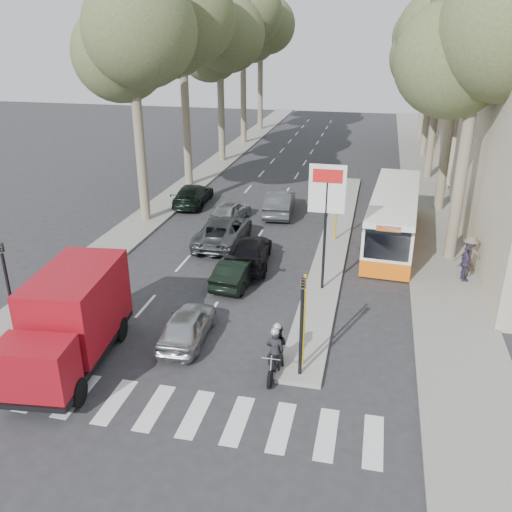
{
  "coord_description": "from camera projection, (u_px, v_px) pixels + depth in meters",
  "views": [
    {
      "loc": [
        5.14,
        -16.28,
        10.61
      ],
      "look_at": [
        0.41,
        4.5,
        1.6
      ],
      "focal_mm": 38.0,
      "sensor_mm": 36.0,
      "label": 1
    }
  ],
  "objects": [
    {
      "name": "ground",
      "position": [
        218.0,
        342.0,
        19.8
      ],
      "size": [
        120.0,
        120.0,
        0.0
      ],
      "primitive_type": "plane",
      "color": "#28282B",
      "rests_on": "ground"
    },
    {
      "name": "pedestrian_far",
      "position": [
        469.0,
        256.0,
        24.45
      ],
      "size": [
        1.28,
        0.61,
        1.94
      ],
      "primitive_type": "imported",
      "rotation": [
        0.0,
        0.0,
        3.1
      ],
      "color": "brown",
      "rests_on": "sidewalk_right"
    },
    {
      "name": "pedestrian_near",
      "position": [
        466.0,
        263.0,
        24.03
      ],
      "size": [
        0.62,
        1.04,
        1.68
      ],
      "primitive_type": "imported",
      "rotation": [
        0.0,
        0.0,
        1.72
      ],
      "color": "#3D334D",
      "rests_on": "sidewalk_right"
    },
    {
      "name": "tree_l_e",
      "position": [
        262.0,
        26.0,
        56.87
      ],
      "size": [
        7.4,
        7.2,
        14.49
      ],
      "color": "#6B604C",
      "rests_on": "ground"
    },
    {
      "name": "queue_car_e",
      "position": [
        193.0,
        195.0,
        34.89
      ],
      "size": [
        2.18,
        4.71,
        1.33
      ],
      "primitive_type": "imported",
      "rotation": [
        0.0,
        0.0,
        3.21
      ],
      "color": "black",
      "rests_on": "ground"
    },
    {
      "name": "tree_l_b",
      "position": [
        184.0,
        20.0,
        35.18
      ],
      "size": [
        7.4,
        7.2,
        14.88
      ],
      "color": "#6B604C",
      "rests_on": "ground"
    },
    {
      "name": "tree_r_e",
      "position": [
        433.0,
        30.0,
        51.69
      ],
      "size": [
        7.4,
        7.2,
        14.1
      ],
      "color": "#6B604C",
      "rests_on": "ground"
    },
    {
      "name": "tree_l_a",
      "position": [
        134.0,
        32.0,
        28.24
      ],
      "size": [
        7.4,
        7.2,
        14.1
      ],
      "color": "#6B604C",
      "rests_on": "ground"
    },
    {
      "name": "tree_l_c",
      "position": [
        221.0,
        35.0,
        42.73
      ],
      "size": [
        7.4,
        7.2,
        13.71
      ],
      "color": "#6B604C",
      "rests_on": "ground"
    },
    {
      "name": "city_bus",
      "position": [
        393.0,
        216.0,
        28.56
      ],
      "size": [
        2.93,
        10.5,
        2.73
      ],
      "rotation": [
        0.0,
        0.0,
        -0.07
      ],
      "color": "orange",
      "rests_on": "ground"
    },
    {
      "name": "queue_car_d",
      "position": [
        280.0,
        202.0,
        33.08
      ],
      "size": [
        1.96,
        4.68,
        1.5
      ],
      "primitive_type": "imported",
      "rotation": [
        0.0,
        0.0,
        3.22
      ],
      "color": "#4D5055",
      "rests_on": "ground"
    },
    {
      "name": "tree_r_d",
      "position": [
        440.0,
        21.0,
        44.26
      ],
      "size": [
        7.4,
        7.2,
        14.88
      ],
      "color": "#6B604C",
      "rests_on": "ground"
    },
    {
      "name": "tree_r_b",
      "position": [
        467.0,
        12.0,
        29.73
      ],
      "size": [
        7.4,
        7.2,
        15.27
      ],
      "color": "#6B604C",
      "rests_on": "ground"
    },
    {
      "name": "traffic_island",
      "position": [
        334.0,
        241.0,
        28.99
      ],
      "size": [
        1.5,
        26.0,
        0.16
      ],
      "primitive_type": "cube",
      "color": "gray",
      "rests_on": "ground"
    },
    {
      "name": "silver_hatchback",
      "position": [
        187.0,
        325.0,
        19.67
      ],
      "size": [
        1.62,
        3.72,
        1.25
      ],
      "primitive_type": "imported",
      "rotation": [
        0.0,
        0.0,
        3.18
      ],
      "color": "#ACB1B5",
      "rests_on": "ground"
    },
    {
      "name": "median_left",
      "position": [
        221.0,
        160.0,
        46.56
      ],
      "size": [
        2.4,
        64.0,
        0.12
      ],
      "primitive_type": "cube",
      "color": "gray",
      "rests_on": "ground"
    },
    {
      "name": "queue_car_a",
      "position": [
        223.0,
        231.0,
        28.51
      ],
      "size": [
        2.54,
        5.2,
        1.42
      ],
      "primitive_type": "imported",
      "rotation": [
        0.0,
        0.0,
        3.18
      ],
      "color": "#45484C",
      "rests_on": "ground"
    },
    {
      "name": "sidewalk_right",
      "position": [
        423.0,
        180.0,
        40.47
      ],
      "size": [
        3.2,
        70.0,
        0.12
      ],
      "primitive_type": "cube",
      "color": "gray",
      "rests_on": "ground"
    },
    {
      "name": "queue_car_c",
      "position": [
        230.0,
        211.0,
        31.93
      ],
      "size": [
        1.98,
        3.86,
        1.26
      ],
      "primitive_type": "imported",
      "rotation": [
        0.0,
        0.0,
        3.0
      ],
      "color": "#A8ABB0",
      "rests_on": "ground"
    },
    {
      "name": "traffic_light_island",
      "position": [
        302.0,
        311.0,
        16.82
      ],
      "size": [
        0.16,
        0.41,
        3.6
      ],
      "color": "black",
      "rests_on": "ground"
    },
    {
      "name": "motorcycle",
      "position": [
        276.0,
        350.0,
        17.85
      ],
      "size": [
        0.74,
        2.07,
        1.76
      ],
      "rotation": [
        0.0,
        0.0,
        -0.0
      ],
      "color": "black",
      "rests_on": "ground"
    },
    {
      "name": "billboard",
      "position": [
        326.0,
        210.0,
        22.18
      ],
      "size": [
        1.5,
        12.1,
        5.6
      ],
      "color": "yellow",
      "rests_on": "ground"
    },
    {
      "name": "tree_r_a",
      "position": [
        485.0,
        33.0,
        22.97
      ],
      "size": [
        7.4,
        7.2,
        14.1
      ],
      "color": "#6B604C",
      "rests_on": "ground"
    },
    {
      "name": "tree_l_d",
      "position": [
        244.0,
        14.0,
        49.26
      ],
      "size": [
        7.4,
        7.2,
        15.66
      ],
      "color": "#6B604C",
      "rests_on": "ground"
    },
    {
      "name": "traffic_light_left",
      "position": [
        5.0,
        272.0,
        19.49
      ],
      "size": [
        0.16,
        0.41,
        3.6
      ],
      "color": "black",
      "rests_on": "ground"
    },
    {
      "name": "queue_car_b",
      "position": [
        249.0,
        252.0,
        25.92
      ],
      "size": [
        2.5,
        4.97,
        1.39
      ],
      "primitive_type": "imported",
      "rotation": [
        0.0,
        0.0,
        3.26
      ],
      "color": "black",
      "rests_on": "ground"
    },
    {
      "name": "tree_r_c",
      "position": [
        445.0,
        42.0,
        37.63
      ],
      "size": [
        7.4,
        7.2,
        13.32
      ],
      "color": "#6B604C",
      "rests_on": "ground"
    },
    {
      "name": "dark_hatchback",
      "position": [
        239.0,
        270.0,
        24.15
      ],
      "size": [
        1.76,
        3.94,
        1.26
      ],
      "primitive_type": "imported",
      "rotation": [
        0.0,
        0.0,
        3.03
      ],
      "color": "black",
      "rests_on": "ground"
    },
    {
      "name": "red_truck",
      "position": [
        71.0,
        319.0,
        17.97
      ],
      "size": [
        2.85,
        6.14,
        3.16
      ],
      "rotation": [
        0.0,
        0.0,
        0.11
      ],
      "color": "black",
      "rests_on": "ground"
    }
  ]
}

